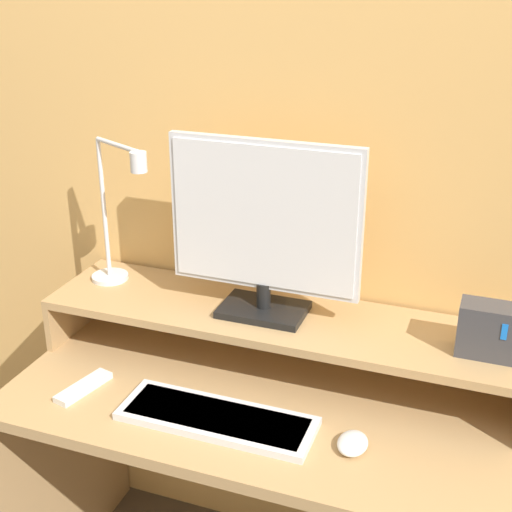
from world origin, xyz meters
The scene contains 9 objects.
wall_back centered at (0.00, 0.64, 1.25)m, with size 6.00×0.05×2.50m.
desk centered at (0.00, 0.30, 0.51)m, with size 1.22×0.60×0.71m.
monitor_shelf centered at (0.00, 0.45, 0.84)m, with size 1.22×0.30×0.15m.
monitor centered at (-0.04, 0.45, 1.10)m, with size 0.48×0.15×0.45m.
desk_lamp centered at (-0.46, 0.46, 1.05)m, with size 0.23×0.15×0.41m.
router_dock centered at (0.51, 0.43, 0.93)m, with size 0.13×0.08×0.13m.
keyboard centered at (-0.05, 0.17, 0.72)m, with size 0.46×0.15×0.02m.
mouse centered at (0.26, 0.19, 0.73)m, with size 0.07×0.09×0.03m.
remote_control centered at (-0.41, 0.18, 0.72)m, with size 0.08×0.16×0.02m.
Camera 1 is at (0.50, -1.07, 1.71)m, focal length 50.00 mm.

